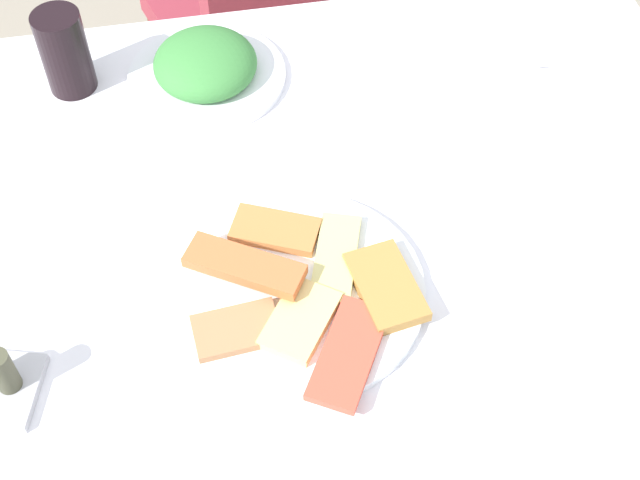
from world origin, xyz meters
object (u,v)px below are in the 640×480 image
at_px(salad_plate_greens, 206,67).
at_px(fork, 603,59).
at_px(dining_chair, 281,8).
at_px(dining_table, 332,271).
at_px(spoon, 594,43).
at_px(pide_platter, 303,291).
at_px(soda_can, 65,52).
at_px(paper_napkin, 598,53).

height_order(salad_plate_greens, fork, salad_plate_greens).
height_order(dining_chair, fork, dining_chair).
distance_m(dining_table, spoon, 0.53).
distance_m(pide_platter, salad_plate_greens, 0.40).
relative_size(dining_chair, fork, 4.60).
bearing_deg(salad_plate_greens, fork, -6.89).
relative_size(dining_chair, salad_plate_greens, 3.93).
bearing_deg(spoon, soda_can, -176.90).
xyz_separation_m(fork, spoon, (0.00, 0.04, 0.00)).
distance_m(dining_chair, salad_plate_greens, 0.60).
height_order(paper_napkin, fork, fork).
xyz_separation_m(dining_table, spoon, (0.44, 0.27, 0.09)).
height_order(dining_chair, spoon, dining_chair).
relative_size(dining_table, soda_can, 8.94).
bearing_deg(pide_platter, dining_chair, 83.38).
xyz_separation_m(dining_chair, salad_plate_greens, (-0.17, -0.49, 0.30)).
bearing_deg(soda_can, salad_plate_greens, -6.21).
bearing_deg(paper_napkin, fork, -90.00).
height_order(dining_table, soda_can, soda_can).
bearing_deg(paper_napkin, soda_can, 174.63).
bearing_deg(pide_platter, spoon, 35.95).
height_order(dining_table, dining_chair, dining_chair).
bearing_deg(fork, spoon, 96.88).
distance_m(soda_can, paper_napkin, 0.76).
height_order(salad_plate_greens, spoon, salad_plate_greens).
bearing_deg(soda_can, fork, -6.72).
xyz_separation_m(dining_chair, fork, (0.39, -0.56, 0.28)).
bearing_deg(salad_plate_greens, spoon, -3.29).
distance_m(pide_platter, paper_napkin, 0.60).
bearing_deg(salad_plate_greens, dining_chair, 70.50).
xyz_separation_m(paper_napkin, fork, (0.00, -0.02, 0.00)).
height_order(dining_table, spoon, spoon).
xyz_separation_m(dining_chair, spoon, (0.39, -0.52, 0.28)).
distance_m(soda_can, spoon, 0.76).
relative_size(dining_table, fork, 5.68).
distance_m(dining_table, dining_chair, 0.82).
xyz_separation_m(salad_plate_greens, spoon, (0.57, -0.03, -0.02)).
bearing_deg(paper_napkin, spoon, 90.00).
bearing_deg(fork, dining_table, -145.25).
distance_m(dining_chair, spoon, 0.71).
relative_size(pide_platter, salad_plate_greens, 1.43).
bearing_deg(pide_platter, salad_plate_greens, 100.24).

